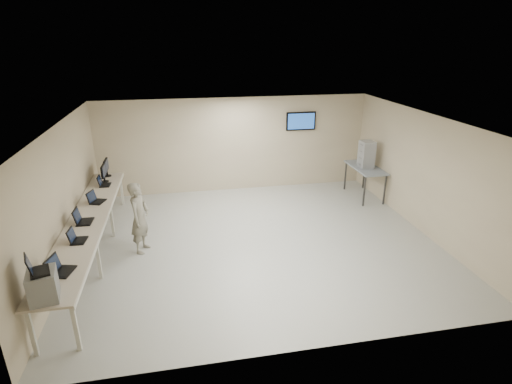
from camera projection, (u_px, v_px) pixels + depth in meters
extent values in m
cube|color=#B2B2B2|center=(258.00, 241.00, 9.22)|extent=(8.00, 7.00, 0.01)
cube|color=white|center=(258.00, 121.00, 8.20)|extent=(8.00, 7.00, 0.01)
cube|color=#C3B290|center=(235.00, 145.00, 11.92)|extent=(8.00, 0.01, 2.80)
cube|color=#C3B290|center=(307.00, 271.00, 5.51)|extent=(8.00, 0.01, 2.80)
cube|color=#C3B290|center=(63.00, 198.00, 8.01)|extent=(0.01, 7.00, 2.80)
cube|color=#C3B290|center=(424.00, 174.00, 9.42)|extent=(0.01, 7.00, 2.80)
cube|color=#353535|center=(301.00, 121.00, 12.01)|extent=(0.15, 0.04, 0.15)
cube|color=black|center=(301.00, 121.00, 11.98)|extent=(0.90, 0.06, 0.55)
cube|color=#1B4794|center=(301.00, 121.00, 11.94)|extent=(0.82, 0.01, 0.47)
cube|color=#B9AA93|center=(88.00, 219.00, 8.27)|extent=(0.75, 6.00, 0.04)
cube|color=beige|center=(107.00, 219.00, 8.35)|extent=(0.02, 6.00, 0.06)
cube|color=beige|center=(32.00, 332.00, 5.77)|extent=(0.06, 0.06, 0.86)
cube|color=beige|center=(76.00, 327.00, 5.88)|extent=(0.06, 0.06, 0.86)
cube|color=beige|center=(65.00, 262.00, 7.56)|extent=(0.06, 0.06, 0.86)
cube|color=beige|center=(98.00, 259.00, 7.66)|extent=(0.06, 0.06, 0.86)
cube|color=beige|center=(85.00, 222.00, 9.20)|extent=(0.06, 0.06, 0.86)
cube|color=beige|center=(112.00, 220.00, 9.31)|extent=(0.06, 0.06, 0.86)
cube|color=beige|center=(99.00, 192.00, 10.99)|extent=(0.06, 0.06, 0.86)
cube|color=beige|center=(122.00, 190.00, 11.09)|extent=(0.06, 0.06, 0.86)
cube|color=gray|center=(43.00, 286.00, 5.66)|extent=(0.45, 0.49, 0.45)
cube|color=black|center=(40.00, 272.00, 5.57)|extent=(0.35, 0.40, 0.02)
cube|color=black|center=(28.00, 264.00, 5.50)|extent=(0.17, 0.33, 0.24)
cube|color=black|center=(29.00, 264.00, 5.50)|extent=(0.14, 0.28, 0.20)
cube|color=black|center=(63.00, 272.00, 6.37)|extent=(0.36, 0.44, 0.02)
cube|color=black|center=(52.00, 265.00, 6.30)|extent=(0.16, 0.37, 0.27)
cube|color=black|center=(54.00, 264.00, 6.30)|extent=(0.13, 0.32, 0.23)
cube|color=black|center=(79.00, 241.00, 7.35)|extent=(0.27, 0.35, 0.02)
cube|color=black|center=(71.00, 235.00, 7.28)|extent=(0.09, 0.32, 0.24)
cube|color=black|center=(72.00, 235.00, 7.28)|extent=(0.07, 0.28, 0.20)
cube|color=black|center=(85.00, 222.00, 8.09)|extent=(0.30, 0.40, 0.02)
cube|color=black|center=(77.00, 216.00, 8.01)|extent=(0.09, 0.37, 0.28)
cube|color=black|center=(78.00, 216.00, 8.01)|extent=(0.07, 0.32, 0.23)
cube|color=black|center=(98.00, 202.00, 9.07)|extent=(0.36, 0.42, 0.02)
cube|color=black|center=(91.00, 197.00, 9.00)|extent=(0.17, 0.34, 0.25)
cube|color=black|center=(92.00, 196.00, 9.00)|extent=(0.14, 0.29, 0.21)
cube|color=black|center=(105.00, 185.00, 10.10)|extent=(0.26, 0.35, 0.02)
cube|color=black|center=(100.00, 180.00, 10.03)|extent=(0.08, 0.32, 0.24)
cube|color=black|center=(100.00, 180.00, 10.03)|extent=(0.06, 0.28, 0.20)
cylinder|color=black|center=(105.00, 181.00, 10.36)|extent=(0.20, 0.20, 0.02)
cube|color=black|center=(104.00, 178.00, 10.32)|extent=(0.04, 0.03, 0.16)
cube|color=black|center=(103.00, 171.00, 10.25)|extent=(0.05, 0.45, 0.30)
cube|color=black|center=(104.00, 171.00, 10.26)|extent=(0.00, 0.41, 0.26)
cylinder|color=black|center=(107.00, 176.00, 10.77)|extent=(0.21, 0.21, 0.02)
cube|color=black|center=(107.00, 173.00, 10.74)|extent=(0.04, 0.03, 0.17)
cube|color=black|center=(106.00, 165.00, 10.66)|extent=(0.05, 0.47, 0.31)
cube|color=black|center=(107.00, 165.00, 10.67)|extent=(0.00, 0.43, 0.27)
imported|color=gray|center=(140.00, 218.00, 8.55)|extent=(0.55, 0.67, 1.59)
cube|color=gray|center=(366.00, 168.00, 11.49)|extent=(0.71, 1.52, 0.04)
cube|color=#353535|center=(364.00, 191.00, 11.00)|extent=(0.04, 0.04, 0.87)
cube|color=#353535|center=(345.00, 176.00, 12.21)|extent=(0.04, 0.04, 0.87)
cube|color=#353535|center=(385.00, 190.00, 11.11)|extent=(0.04, 0.04, 0.87)
cube|color=#353535|center=(364.00, 175.00, 12.32)|extent=(0.04, 0.04, 0.87)
cube|color=#A9ABB0|center=(365.00, 164.00, 11.45)|extent=(0.36, 0.40, 0.19)
cube|color=#A9ABB0|center=(366.00, 157.00, 11.38)|extent=(0.36, 0.40, 0.19)
cube|color=#A9ABB0|center=(367.00, 151.00, 11.31)|extent=(0.36, 0.40, 0.19)
cube|color=#A9ABB0|center=(368.00, 144.00, 11.24)|extent=(0.36, 0.40, 0.19)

